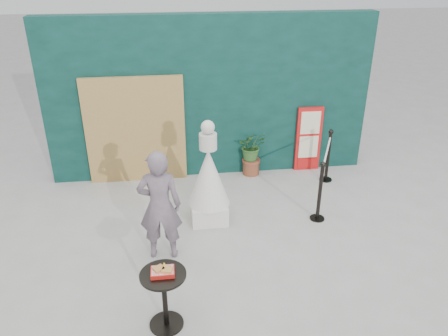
# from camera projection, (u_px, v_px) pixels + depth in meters

# --- Properties ---
(ground) EXTENTS (60.00, 60.00, 0.00)m
(ground) POSITION_uv_depth(u_px,v_px,m) (236.00, 272.00, 5.95)
(ground) COLOR #ADAAA5
(ground) RESTS_ON ground
(back_wall) EXTENTS (6.00, 0.30, 3.00)m
(back_wall) POSITION_uv_depth(u_px,v_px,m) (210.00, 98.00, 8.09)
(back_wall) COLOR black
(back_wall) RESTS_ON ground
(bamboo_fence) EXTENTS (1.80, 0.08, 2.00)m
(bamboo_fence) POSITION_uv_depth(u_px,v_px,m) (136.00, 131.00, 7.96)
(bamboo_fence) COLOR tan
(bamboo_fence) RESTS_ON ground
(woman) EXTENTS (0.62, 0.43, 1.64)m
(woman) POSITION_uv_depth(u_px,v_px,m) (160.00, 206.00, 5.94)
(woman) COLOR slate
(woman) RESTS_ON ground
(menu_board) EXTENTS (0.50, 0.07, 1.30)m
(menu_board) POSITION_uv_depth(u_px,v_px,m) (309.00, 139.00, 8.52)
(menu_board) COLOR red
(menu_board) RESTS_ON ground
(statue) EXTENTS (0.67, 0.67, 1.71)m
(statue) POSITION_uv_depth(u_px,v_px,m) (209.00, 181.00, 6.84)
(statue) COLOR silver
(statue) RESTS_ON ground
(cafe_table) EXTENTS (0.52, 0.52, 0.75)m
(cafe_table) POSITION_uv_depth(u_px,v_px,m) (164.00, 292.00, 4.90)
(cafe_table) COLOR black
(cafe_table) RESTS_ON ground
(food_basket) EXTENTS (0.26, 0.19, 0.11)m
(food_basket) POSITION_uv_depth(u_px,v_px,m) (163.00, 271.00, 4.77)
(food_basket) COLOR red
(food_basket) RESTS_ON cafe_table
(planter) EXTENTS (0.53, 0.46, 0.89)m
(planter) POSITION_uv_depth(u_px,v_px,m) (252.00, 150.00, 8.39)
(planter) COLOR brown
(planter) RESTS_ON ground
(stanchion_barrier) EXTENTS (0.84, 1.54, 1.03)m
(stanchion_barrier) POSITION_uv_depth(u_px,v_px,m) (324.00, 173.00, 7.55)
(stanchion_barrier) COLOR black
(stanchion_barrier) RESTS_ON ground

